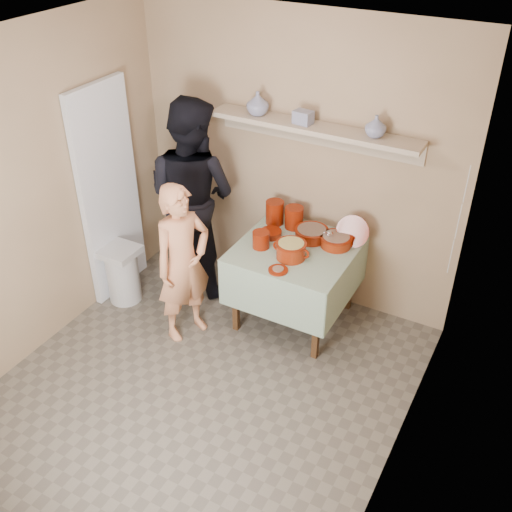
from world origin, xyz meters
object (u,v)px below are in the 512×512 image
Objects in this scene: person_helper at (192,195)px; serving_table at (296,259)px; trash_bin at (123,274)px; cazuela_rice at (291,249)px; person_cook at (183,264)px.

person_helper is 1.15m from serving_table.
trash_bin is at bearing 58.51° from person_helper.
cazuela_rice is at bearing 170.17° from person_helper.
person_cook is 0.90m from cazuela_rice.
person_cook reaches higher than trash_bin.
person_cook reaches higher than cazuela_rice.
cazuela_rice is at bearing 12.23° from trash_bin.
serving_table is (0.75, 0.60, -0.07)m from person_cook.
person_helper reaches higher than serving_table.
trash_bin is at bearing -167.77° from cazuela_rice.
person_helper is 0.98m from trash_bin.
person_cook is 0.96m from serving_table.
trash_bin is at bearing 103.86° from person_cook.
cazuela_rice is (1.14, -0.27, -0.09)m from person_helper.
serving_table is at bearing 18.11° from trash_bin.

